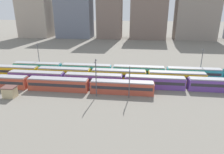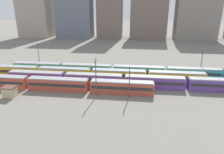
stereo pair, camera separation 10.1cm
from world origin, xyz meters
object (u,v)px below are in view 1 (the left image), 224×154
(catenary_pole_3, at_px, (39,56))
(signal_hut, at_px, (10,92))
(train_track_2, at_px, (91,74))
(catenary_pole_0, at_px, (96,76))
(catenary_pole_1, at_px, (202,61))
(catenary_pole_2, at_px, (129,81))
(train_track_0, at_px, (58,84))
(train_track_1, at_px, (154,82))
(train_track_3, at_px, (166,72))

(catenary_pole_3, relative_size, signal_hut, 2.92)
(train_track_2, relative_size, signal_hut, 20.75)
(catenary_pole_3, bearing_deg, catenary_pole_0, -38.75)
(catenary_pole_1, bearing_deg, signal_hut, -156.25)
(catenary_pole_1, bearing_deg, catenary_pole_2, -138.59)
(train_track_2, distance_m, catenary_pole_0, 14.75)
(train_track_0, bearing_deg, train_track_2, 54.00)
(train_track_1, distance_m, catenary_pole_0, 18.77)
(train_track_3, relative_size, catenary_pole_3, 10.70)
(train_track_2, height_order, train_track_3, same)
(train_track_0, relative_size, catenary_pole_2, 6.23)
(catenary_pole_0, xyz_separation_m, catenary_pole_3, (-26.74, 21.45, -0.10))
(train_track_0, xyz_separation_m, catenary_pole_3, (-14.66, 18.40, 3.91))
(train_track_0, distance_m, catenary_pole_0, 13.09)
(catenary_pole_0, bearing_deg, train_track_1, 26.76)
(train_track_1, distance_m, catenary_pole_1, 22.12)
(train_track_1, relative_size, catenary_pole_3, 8.90)
(train_track_0, distance_m, catenary_pole_2, 21.46)
(catenary_pole_0, relative_size, signal_hut, 2.98)
(train_track_3, distance_m, catenary_pole_1, 13.35)
(train_track_3, xyz_separation_m, signal_hut, (-44.52, -21.91, -0.35))
(train_track_0, distance_m, train_track_3, 36.57)
(train_track_2, xyz_separation_m, catenary_pole_2, (13.49, -13.25, 3.10))
(train_track_1, relative_size, catenary_pole_0, 8.73)
(catenary_pole_1, distance_m, catenary_pole_2, 32.68)
(catenary_pole_2, height_order, signal_hut, catenary_pole_2)
(train_track_3, relative_size, catenary_pole_0, 10.50)
(catenary_pole_2, bearing_deg, catenary_pole_0, -178.66)
(train_track_1, distance_m, signal_hut, 41.52)
(train_track_0, height_order, train_track_2, same)
(train_track_0, distance_m, catenary_pole_3, 23.85)
(catenary_pole_2, distance_m, signal_hut, 32.86)
(catenary_pole_1, height_order, catenary_pole_3, catenary_pole_3)
(train_track_3, bearing_deg, catenary_pole_1, 14.26)
(train_track_2, relative_size, catenary_pole_3, 7.10)
(signal_hut, bearing_deg, catenary_pole_3, 97.42)
(signal_hut, bearing_deg, train_track_0, 28.88)
(train_track_2, xyz_separation_m, catenary_pole_1, (38.00, 8.37, 3.56))
(catenary_pole_3, height_order, signal_hut, catenary_pole_3)
(train_track_1, xyz_separation_m, catenary_pole_3, (-43.11, 13.20, 3.91))
(train_track_2, relative_size, train_track_3, 0.66)
(train_track_2, bearing_deg, train_track_1, -13.98)
(train_track_1, distance_m, train_track_2, 21.53)
(train_track_0, xyz_separation_m, signal_hut, (-11.44, -6.31, -0.35))
(train_track_1, bearing_deg, train_track_3, 66.01)
(train_track_1, distance_m, train_track_3, 11.38)
(catenary_pole_1, height_order, catenary_pole_2, catenary_pole_1)
(train_track_1, bearing_deg, catenary_pole_0, -153.24)
(catenary_pole_0, relative_size, catenary_pole_2, 1.20)
(train_track_2, relative_size, catenary_pole_0, 6.97)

